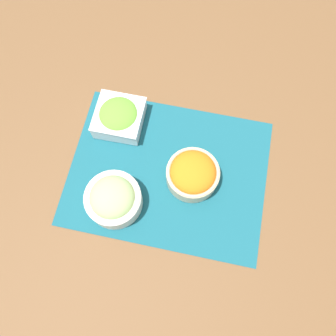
{
  "coord_description": "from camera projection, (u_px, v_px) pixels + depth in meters",
  "views": [
    {
      "loc": [
        0.06,
        -0.28,
        0.84
      ],
      "look_at": [
        0.0,
        0.0,
        0.03
      ],
      "focal_mm": 35.0,
      "sensor_mm": 36.0,
      "label": 1
    }
  ],
  "objects": [
    {
      "name": "ground_plane",
      "position": [
        168.0,
        172.0,
        0.89
      ],
      "size": [
        3.0,
        3.0,
        0.0
      ],
      "primitive_type": "plane",
      "color": "brown"
    },
    {
      "name": "placemat",
      "position": [
        168.0,
        172.0,
        0.89
      ],
      "size": [
        0.53,
        0.41,
        0.0
      ],
      "color": "#195B6B",
      "rests_on": "ground_plane"
    },
    {
      "name": "carrot_bowl",
      "position": [
        193.0,
        174.0,
        0.84
      ],
      "size": [
        0.14,
        0.14,
        0.08
      ],
      "color": "beige",
      "rests_on": "placemat"
    },
    {
      "name": "lettuce_bowl",
      "position": [
        119.0,
        117.0,
        0.91
      ],
      "size": [
        0.13,
        0.13,
        0.06
      ],
      "color": "white",
      "rests_on": "placemat"
    },
    {
      "name": "cucumber_bowl",
      "position": [
        113.0,
        199.0,
        0.82
      ],
      "size": [
        0.14,
        0.14,
        0.09
      ],
      "color": "silver",
      "rests_on": "placemat"
    }
  ]
}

